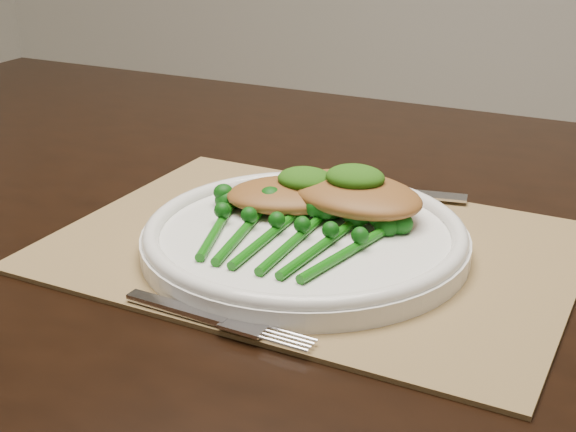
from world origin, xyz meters
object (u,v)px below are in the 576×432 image
at_px(chicken_fillet_left, 292,194).
at_px(broccolini_bundle, 280,239).
at_px(placemat, 313,247).
at_px(dinner_plate, 305,236).

distance_m(chicken_fillet_left, broccolini_bundle, 0.09).
bearing_deg(broccolini_bundle, chicken_fillet_left, 107.95).
bearing_deg(chicken_fillet_left, placemat, -73.65).
relative_size(placemat, chicken_fillet_left, 3.66).
xyz_separation_m(dinner_plate, broccolini_bundle, (-0.01, -0.03, 0.01)).
bearing_deg(placemat, chicken_fillet_left, 137.80).
xyz_separation_m(dinner_plate, chicken_fillet_left, (-0.03, 0.05, 0.02)).
distance_m(placemat, chicken_fillet_left, 0.06).
relative_size(placemat, broccolini_bundle, 2.74).
bearing_deg(chicken_fillet_left, dinner_plate, -83.78).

